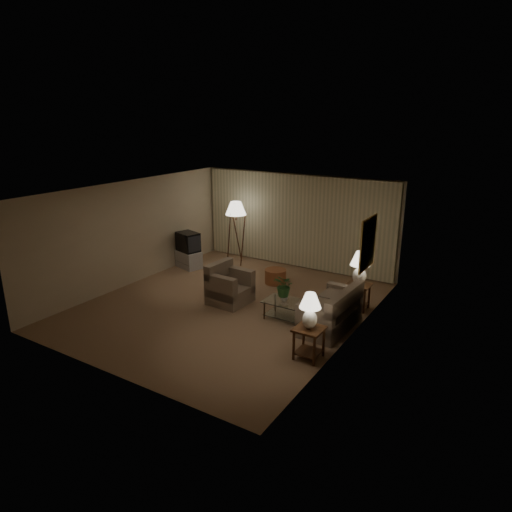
{
  "coord_description": "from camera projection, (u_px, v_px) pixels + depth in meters",
  "views": [
    {
      "loc": [
        5.75,
        -8.06,
        4.29
      ],
      "look_at": [
        0.4,
        0.6,
        1.11
      ],
      "focal_mm": 32.0,
      "sensor_mm": 36.0,
      "label": 1
    }
  ],
  "objects": [
    {
      "name": "sofa",
      "position": [
        330.0,
        312.0,
        9.45
      ],
      "size": [
        1.66,
        0.93,
        0.71
      ],
      "rotation": [
        0.0,
        0.0,
        -1.61
      ],
      "color": "gray",
      "rests_on": "ground"
    },
    {
      "name": "crt_tv",
      "position": [
        188.0,
        242.0,
        13.09
      ],
      "size": [
        0.89,
        0.81,
        0.55
      ],
      "primitive_type": "cube",
      "rotation": [
        0.0,
        0.0,
        -0.29
      ],
      "color": "black",
      "rests_on": "tv_cabinet"
    },
    {
      "name": "flowers",
      "position": [
        285.0,
        284.0,
        9.75
      ],
      "size": [
        0.55,
        0.51,
        0.49
      ],
      "primitive_type": "imported",
      "rotation": [
        0.0,
        0.0,
        -0.33
      ],
      "color": "#31662D",
      "rests_on": "vase"
    },
    {
      "name": "ottoman",
      "position": [
        275.0,
        276.0,
        12.03
      ],
      "size": [
        0.58,
        0.58,
        0.38
      ],
      "primitive_type": "cylinder",
      "rotation": [
        0.0,
        0.0,
        -0.02
      ],
      "color": "#995C34",
      "rests_on": "ground"
    },
    {
      "name": "coffee_table",
      "position": [
        290.0,
        308.0,
        9.84
      ],
      "size": [
        1.15,
        0.63,
        0.41
      ],
      "color": "silver",
      "rests_on": "ground"
    },
    {
      "name": "side_table_near",
      "position": [
        309.0,
        338.0,
        8.27
      ],
      "size": [
        0.51,
        0.51,
        0.6
      ],
      "color": "#361F0E",
      "rests_on": "ground"
    },
    {
      "name": "book",
      "position": [
        299.0,
        306.0,
        9.59
      ],
      "size": [
        0.18,
        0.24,
        0.02
      ],
      "primitive_type": "imported",
      "rotation": [
        0.0,
        0.0,
        -0.04
      ],
      "color": "olive",
      "rests_on": "coffee_table"
    },
    {
      "name": "floor_lamp",
      "position": [
        236.0,
        232.0,
        13.4
      ],
      "size": [
        0.61,
        0.61,
        1.87
      ],
      "color": "#361F0E",
      "rests_on": "ground"
    },
    {
      "name": "room_shell",
      "position": [
        262.0,
        220.0,
        11.4
      ],
      "size": [
        6.04,
        7.02,
        2.72
      ],
      "color": "beige",
      "rests_on": "ground"
    },
    {
      "name": "table_lamp_far",
      "position": [
        360.0,
        265.0,
        10.18
      ],
      "size": [
        0.45,
        0.45,
        0.77
      ],
      "color": "white",
      "rests_on": "side_table_far"
    },
    {
      "name": "side_table_far",
      "position": [
        358.0,
        292.0,
        10.38
      ],
      "size": [
        0.52,
        0.43,
        0.6
      ],
      "color": "#361F0E",
      "rests_on": "ground"
    },
    {
      "name": "vase",
      "position": [
        284.0,
        298.0,
        9.85
      ],
      "size": [
        0.18,
        0.18,
        0.15
      ],
      "primitive_type": "imported",
      "rotation": [
        0.0,
        0.0,
        -0.24
      ],
      "color": "silver",
      "rests_on": "coffee_table"
    },
    {
      "name": "ground",
      "position": [
        228.0,
        305.0,
        10.71
      ],
      "size": [
        7.0,
        7.0,
        0.0
      ],
      "primitive_type": "plane",
      "color": "#926C51",
      "rests_on": "ground"
    },
    {
      "name": "armchair",
      "position": [
        230.0,
        288.0,
        10.74
      ],
      "size": [
        0.98,
        0.93,
        0.75
      ],
      "rotation": [
        0.0,
        0.0,
        1.52
      ],
      "color": "gray",
      "rests_on": "ground"
    },
    {
      "name": "tv_cabinet",
      "position": [
        189.0,
        259.0,
        13.25
      ],
      "size": [
        1.01,
        0.88,
        0.5
      ],
      "primitive_type": "cube",
      "rotation": [
        0.0,
        0.0,
        -0.29
      ],
      "color": "#B2B2B5",
      "rests_on": "ground"
    },
    {
      "name": "table_lamp_near",
      "position": [
        310.0,
        308.0,
        8.09
      ],
      "size": [
        0.39,
        0.39,
        0.68
      ],
      "color": "white",
      "rests_on": "side_table_near"
    }
  ]
}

